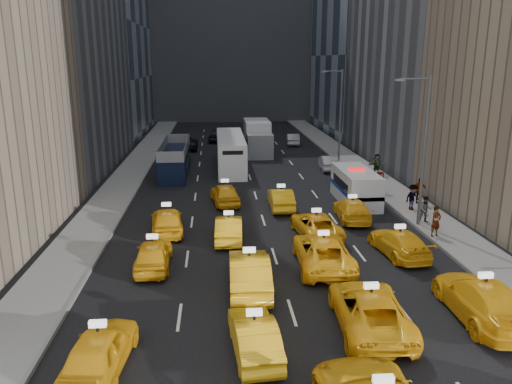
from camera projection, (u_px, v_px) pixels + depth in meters
ground at (300, 339)px, 18.15m from camera, size 160.00×160.00×0.00m
sidewalk_west at (125, 181)px, 41.38m from camera, size 3.00×90.00×0.15m
sidewalk_east at (372, 177)px, 43.05m from camera, size 3.00×90.00×0.15m
curb_west at (142, 181)px, 41.49m from camera, size 0.15×90.00×0.18m
curb_east at (355, 177)px, 42.93m from camera, size 0.15×90.00×0.18m
streetlight_near at (423, 147)px, 29.18m from camera, size 2.15×0.22×9.00m
streetlight_far at (339, 112)px, 48.45m from camera, size 2.15×0.22×9.00m
taxi_4 at (100, 350)px, 16.20m from camera, size 2.14×4.40×1.45m
taxi_5 at (254, 336)px, 17.13m from camera, size 1.75×4.18×1.34m
taxi_6 at (370, 309)px, 18.78m from camera, size 2.83×5.55×1.50m
taxi_7 at (483, 300)px, 19.39m from camera, size 2.47×5.68×1.63m
taxi_8 at (153, 254)px, 24.20m from camera, size 1.74×4.16×1.41m
taxi_9 at (249, 272)px, 21.90m from camera, size 1.83×5.01×1.64m
taxi_10 at (323, 252)px, 24.36m from camera, size 2.77×5.60×1.53m
taxi_11 at (399, 243)px, 25.86m from camera, size 2.36×4.77×1.33m
taxi_12 at (167, 220)px, 29.18m from camera, size 2.26×4.60×1.51m
taxi_13 at (229, 228)px, 28.00m from camera, size 1.63×4.25×1.38m
taxi_14 at (316, 225)px, 28.67m from camera, size 2.61×4.93×1.32m
taxi_15 at (352, 210)px, 31.58m from camera, size 2.15×4.67×1.32m
taxi_16 at (225, 194)px, 35.07m from camera, size 2.28×4.48×1.46m
taxi_17 at (281, 199)px, 33.92m from camera, size 1.50×4.24×1.39m
nypd_van at (356, 187)px, 35.31m from camera, size 3.00×6.11×2.52m
double_decker at (175, 158)px, 44.17m from camera, size 3.25×9.93×2.83m
city_bus at (231, 152)px, 46.68m from camera, size 2.93×11.76×3.01m
box_truck at (258, 138)px, 53.67m from camera, size 3.24×7.85×3.51m
misc_car_0 at (328, 163)px, 45.95m from camera, size 1.69×4.13×1.33m
misc_car_1 at (187, 143)px, 56.51m from camera, size 2.33×5.01×1.39m
misc_car_2 at (253, 135)px, 62.89m from camera, size 2.41×5.00×1.40m
misc_car_3 at (217, 135)px, 61.96m from camera, size 2.52×4.92×1.60m
misc_car_4 at (293, 139)px, 59.56m from camera, size 1.85×4.20×1.34m
pedestrian_0 at (436, 221)px, 28.11m from camera, size 0.74×0.61×1.75m
pedestrian_1 at (426, 210)px, 30.51m from camera, size 0.86×0.57×1.65m
pedestrian_2 at (413, 197)px, 33.10m from camera, size 1.21×0.85×1.73m
pedestrian_3 at (419, 191)px, 34.67m from camera, size 1.10×0.58×1.80m
pedestrian_4 at (381, 182)px, 37.39m from camera, size 0.82×0.50×1.62m
pedestrian_5 at (377, 165)px, 43.16m from camera, size 1.74×0.64×1.83m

